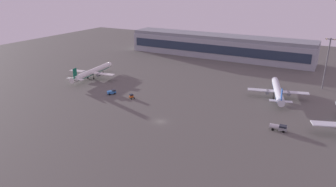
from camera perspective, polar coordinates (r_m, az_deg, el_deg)
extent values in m
plane|color=#56544F|center=(125.86, -1.38, -5.13)|extent=(416.00, 416.00, 0.00)
cube|color=#9EA3AD|center=(238.34, 9.12, 8.32)|extent=(136.61, 22.00, 14.00)
cube|color=#263347|center=(227.89, 8.14, 8.03)|extent=(131.14, 0.40, 6.16)
cube|color=gray|center=(236.91, 9.22, 10.26)|extent=(136.61, 19.80, 2.40)
cylinder|color=silver|center=(187.02, -13.64, 3.89)|extent=(7.56, 33.11, 3.48)
cone|color=silver|center=(201.07, -10.80, 5.18)|extent=(3.55, 2.59, 3.30)
cone|color=silver|center=(173.47, -16.96, 2.36)|extent=(3.42, 2.93, 3.13)
cube|color=silver|center=(186.35, -13.80, 3.76)|extent=(29.50, 7.28, 0.32)
cube|color=silver|center=(174.71, -16.62, 2.58)|extent=(10.26, 3.43, 0.32)
cube|color=#146B4C|center=(174.16, -16.65, 3.48)|extent=(0.64, 2.94, 5.95)
cylinder|color=slate|center=(189.41, -15.03, 3.70)|extent=(2.41, 3.52, 2.01)
cylinder|color=slate|center=(183.72, -12.49, 3.43)|extent=(2.41, 3.52, 2.01)
cube|color=#146B4C|center=(187.27, -13.62, 3.61)|extent=(6.88, 30.45, 0.33)
cylinder|color=#333338|center=(195.79, -11.85, 4.23)|extent=(0.26, 0.26, 3.25)
cylinder|color=black|center=(196.22, -11.82, 3.77)|extent=(0.49, 1.04, 1.01)
cylinder|color=#333338|center=(186.82, -14.51, 3.28)|extent=(0.26, 0.26, 3.25)
cylinder|color=black|center=(187.26, -14.47, 2.80)|extent=(0.49, 1.04, 1.01)
cylinder|color=#333338|center=(184.53, -13.49, 3.16)|extent=(0.26, 0.26, 3.25)
cylinder|color=black|center=(184.98, -13.45, 2.68)|extent=(0.49, 1.04, 1.01)
cylinder|color=silver|center=(159.49, 19.44, 0.54)|extent=(11.51, 31.48, 3.35)
cone|color=silver|center=(175.55, 18.99, 2.29)|extent=(3.62, 2.87, 3.18)
cone|color=silver|center=(143.45, 19.99, -1.62)|extent=(3.55, 3.17, 3.01)
cube|color=silver|center=(158.71, 19.46, 0.38)|extent=(28.13, 10.76, 0.31)
cube|color=silver|center=(144.95, 19.94, -1.32)|extent=(9.90, 4.57, 0.31)
cube|color=#19479E|center=(144.31, 20.06, -0.29)|extent=(0.99, 2.79, 5.73)
cylinder|color=slate|center=(158.43, 17.70, 0.31)|extent=(2.70, 3.57, 1.94)
cylinder|color=slate|center=(159.52, 21.16, 0.03)|extent=(2.70, 3.57, 1.94)
cube|color=#19479E|center=(159.77, 19.40, 0.23)|extent=(10.52, 28.95, 0.32)
cylinder|color=#333338|center=(169.57, 19.10, 1.13)|extent=(0.25, 0.25, 3.13)
cylinder|color=black|center=(170.04, 19.05, 0.63)|extent=(0.59, 1.03, 0.97)
cylinder|color=#333338|center=(157.69, 18.75, -0.19)|extent=(0.25, 0.25, 3.13)
cylinder|color=black|center=(158.20, 18.68, -0.72)|extent=(0.59, 1.03, 0.97)
cylinder|color=#333338|center=(158.13, 20.14, -0.30)|extent=(0.25, 0.25, 3.13)
cylinder|color=black|center=(158.64, 20.07, -0.83)|extent=(0.59, 1.03, 0.97)
cube|color=#D85919|center=(151.42, -6.72, -0.52)|extent=(2.34, 2.39, 0.90)
cube|color=#1E232D|center=(151.15, -6.74, -0.23)|extent=(2.10, 2.16, 0.70)
cylinder|color=black|center=(151.54, -7.01, -0.70)|extent=(0.91, 0.76, 0.90)
cylinder|color=black|center=(152.01, -6.48, -0.61)|extent=(0.91, 0.76, 0.90)
cylinder|color=black|center=(149.73, -6.75, -0.94)|extent=(0.91, 0.76, 0.90)
cylinder|color=black|center=(150.20, -6.21, -0.85)|extent=(0.91, 0.76, 0.90)
cube|color=gray|center=(125.09, 20.26, -6.06)|extent=(3.16, 2.60, 1.20)
cube|color=#1E232D|center=(124.70, 20.31, -5.67)|extent=(2.78, 2.38, 0.70)
cylinder|color=silver|center=(125.07, 19.05, -5.72)|extent=(4.31, 2.08, 1.80)
cylinder|color=black|center=(126.27, 20.47, -6.14)|extent=(0.92, 0.36, 0.90)
cylinder|color=black|center=(124.36, 20.37, -6.53)|extent=(0.92, 0.36, 0.90)
cylinder|color=black|center=(126.48, 18.74, -5.89)|extent=(0.92, 0.36, 0.90)
cylinder|color=black|center=(124.58, 18.62, -6.27)|extent=(0.92, 0.36, 0.90)
cube|color=#3372BF|center=(158.41, -9.94, 0.27)|extent=(2.83, 2.86, 1.10)
cube|color=#1E232D|center=(158.12, -9.96, 0.58)|extent=(2.56, 2.56, 0.70)
cube|color=#3372BF|center=(157.85, -10.60, 0.22)|extent=(2.93, 3.06, 1.40)
cylinder|color=black|center=(159.44, -9.92, 0.19)|extent=(0.75, 0.91, 0.90)
cylinder|color=black|center=(157.90, -9.73, 0.01)|extent=(0.75, 0.91, 0.90)
cylinder|color=black|center=(158.72, -10.85, 0.04)|extent=(0.75, 0.91, 0.90)
cylinder|color=black|center=(157.18, -10.66, -0.14)|extent=(0.75, 0.91, 0.90)
cylinder|color=slate|center=(179.78, 26.99, 4.83)|extent=(0.70, 0.70, 26.71)
cube|color=slate|center=(177.43, 27.62, 8.81)|extent=(4.80, 0.40, 0.40)
sphere|color=#F9EAB2|center=(177.47, 27.04, 8.90)|extent=(0.90, 0.90, 0.90)
sphere|color=#F9EAB2|center=(177.40, 28.20, 8.71)|extent=(0.90, 0.90, 0.90)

